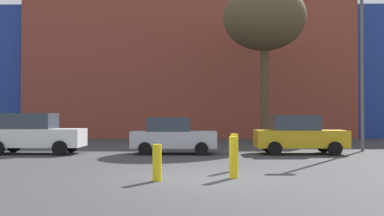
{
  "coord_description": "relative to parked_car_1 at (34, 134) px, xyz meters",
  "views": [
    {
      "loc": [
        -0.23,
        -12.61,
        1.72
      ],
      "look_at": [
        -0.41,
        7.39,
        2.05
      ],
      "focal_mm": 42.76,
      "sensor_mm": 36.0,
      "label": 1
    }
  ],
  "objects": [
    {
      "name": "building_backdrop",
      "position": [
        6.75,
        19.11,
        4.48
      ],
      "size": [
        38.71,
        12.09,
        12.95
      ],
      "color": "brown",
      "rests_on": "ground_plane"
    },
    {
      "name": "street_lamp",
      "position": [
        15.3,
        1.65,
        3.78
      ],
      "size": [
        0.8,
        0.24,
        8.31
      ],
      "color": "#59595E",
      "rests_on": "ground_plane"
    },
    {
      "name": "parked_car_3",
      "position": [
        11.86,
        -0.0,
        -0.05
      ],
      "size": [
        3.99,
        1.96,
        1.73
      ],
      "color": "gold",
      "rests_on": "ground_plane"
    },
    {
      "name": "ground_plane",
      "position": [
        7.5,
        -7.86,
        -0.91
      ],
      "size": [
        200.0,
        200.0,
        0.0
      ],
      "primitive_type": "plane",
      "color": "#38383A"
    },
    {
      "name": "bollard_yellow_1",
      "position": [
        8.46,
        -6.26,
        -0.33
      ],
      "size": [
        0.24,
        0.24,
        1.15
      ],
      "primitive_type": "cylinder",
      "color": "yellow",
      "rests_on": "ground_plane"
    },
    {
      "name": "bollard_yellow_2",
      "position": [
        6.25,
        -8.49,
        -0.43
      ],
      "size": [
        0.24,
        0.24,
        0.97
      ],
      "primitive_type": "cylinder",
      "color": "yellow",
      "rests_on": "ground_plane"
    },
    {
      "name": "bollard_yellow_0",
      "position": [
        8.3,
        -7.91,
        -0.34
      ],
      "size": [
        0.24,
        0.24,
        1.15
      ],
      "primitive_type": "cylinder",
      "color": "yellow",
      "rests_on": "ground_plane"
    },
    {
      "name": "parked_car_1",
      "position": [
        0.0,
        0.0,
        0.0
      ],
      "size": [
        4.22,
        2.07,
        1.83
      ],
      "color": "white",
      "rests_on": "ground_plane"
    },
    {
      "name": "bare_tree_1",
      "position": [
        11.42,
        7.18,
        6.7
      ],
      "size": [
        5.02,
        5.02,
        9.68
      ],
      "color": "brown",
      "rests_on": "ground_plane"
    },
    {
      "name": "parked_car_2",
      "position": [
        6.23,
        0.0,
        -0.09
      ],
      "size": [
        3.79,
        1.86,
        1.64
      ],
      "color": "silver",
      "rests_on": "ground_plane"
    }
  ]
}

